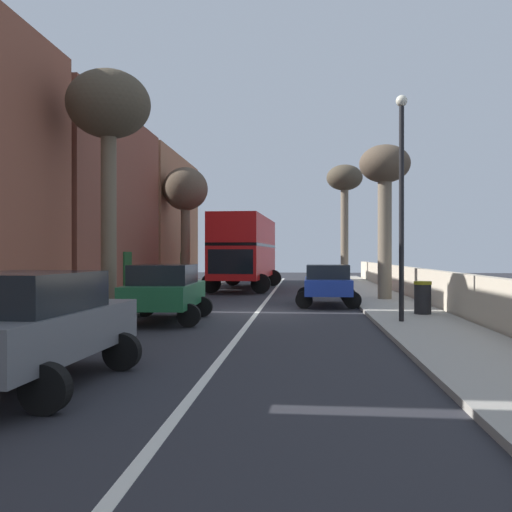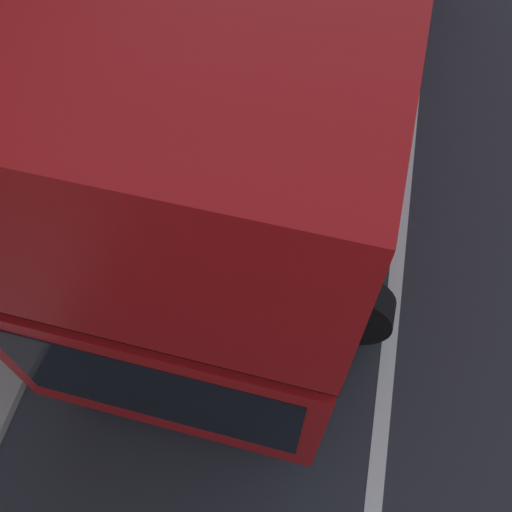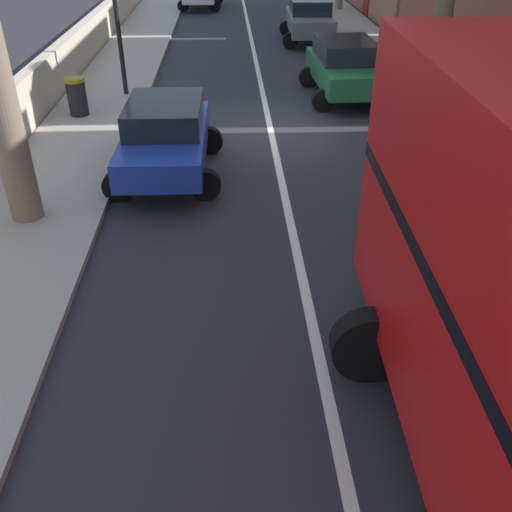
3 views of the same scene
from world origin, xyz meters
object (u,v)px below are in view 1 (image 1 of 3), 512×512
(street_tree_left_2, at_px, (109,114))
(litter_bin_right, at_px, (423,297))
(parked_car_grey_left_2, at_px, (29,323))
(parked_car_blue_right_3, at_px, (327,282))
(street_tree_right_3, at_px, (345,186))
(street_tree_right_1, at_px, (385,178))
(lamppost_right, at_px, (402,189))
(street_tree_left_0, at_px, (185,193))
(double_decker_bus, at_px, (245,248))
(parked_car_green_left_0, at_px, (165,289))

(street_tree_left_2, height_order, litter_bin_right, street_tree_left_2)
(parked_car_grey_left_2, xyz_separation_m, parked_car_blue_right_3, (5.00, 13.92, -0.06))
(street_tree_right_3, bearing_deg, street_tree_left_2, -111.23)
(street_tree_right_1, height_order, street_tree_right_3, street_tree_right_3)
(lamppost_right, bearing_deg, street_tree_right_3, 89.31)
(street_tree_left_0, distance_m, street_tree_right_3, 13.70)
(street_tree_right_1, height_order, litter_bin_right, street_tree_right_1)
(parked_car_grey_left_2, bearing_deg, lamppost_right, 49.55)
(street_tree_right_1, relative_size, street_tree_right_3, 0.77)
(parked_car_blue_right_3, height_order, litter_bin_right, parked_car_blue_right_3)
(parked_car_grey_left_2, relative_size, litter_bin_right, 4.30)
(lamppost_right, bearing_deg, street_tree_right_1, 85.13)
(double_decker_bus, relative_size, parked_car_blue_right_3, 2.53)
(parked_car_grey_left_2, bearing_deg, parked_car_green_left_0, 89.97)
(street_tree_left_2, xyz_separation_m, street_tree_right_3, (9.32, 23.99, 0.49))
(parked_car_green_left_0, bearing_deg, parked_car_blue_right_3, 48.27)
(street_tree_right_1, bearing_deg, street_tree_right_3, 91.22)
(street_tree_right_1, bearing_deg, street_tree_left_0, 140.87)
(parked_car_green_left_0, relative_size, parked_car_blue_right_3, 1.03)
(street_tree_right_1, xyz_separation_m, street_tree_left_2, (-9.70, -6.26, 1.34))
(street_tree_right_3, bearing_deg, street_tree_left_0, -136.30)
(parked_car_green_left_0, bearing_deg, street_tree_right_1, 45.93)
(parked_car_green_left_0, height_order, lamppost_right, lamppost_right)
(double_decker_bus, height_order, parked_car_blue_right_3, double_decker_bus)
(street_tree_left_0, bearing_deg, parked_car_green_left_0, -80.31)
(double_decker_bus, height_order, street_tree_right_1, street_tree_right_1)
(street_tree_right_3, bearing_deg, parked_car_grey_left_2, -101.89)
(parked_car_blue_right_3, relative_size, street_tree_left_0, 0.58)
(street_tree_right_3, bearing_deg, double_decker_bus, -122.64)
(double_decker_bus, relative_size, parked_car_green_left_0, 2.45)
(parked_car_green_left_0, height_order, street_tree_right_1, street_tree_right_1)
(parked_car_grey_left_2, relative_size, street_tree_left_0, 0.64)
(double_decker_bus, bearing_deg, parked_car_green_left_0, -92.92)
(parked_car_grey_left_2, distance_m, street_tree_left_0, 24.94)
(parked_car_green_left_0, bearing_deg, street_tree_right_3, 74.40)
(parked_car_blue_right_3, xyz_separation_m, litter_bin_right, (2.80, -3.92, -0.27))
(street_tree_right_1, distance_m, street_tree_right_3, 17.83)
(parked_car_green_left_0, relative_size, litter_bin_right, 4.09)
(parked_car_green_left_0, distance_m, street_tree_left_0, 16.92)
(street_tree_left_0, height_order, street_tree_right_3, street_tree_right_3)
(parked_car_green_left_0, xyz_separation_m, street_tree_left_0, (-2.74, 16.05, 4.59))
(parked_car_green_left_0, bearing_deg, double_decker_bus, 87.08)
(double_decker_bus, height_order, street_tree_left_0, street_tree_left_0)
(parked_car_grey_left_2, xyz_separation_m, street_tree_right_3, (7.11, 33.78, 6.04))
(parked_car_blue_right_3, relative_size, street_tree_right_1, 0.63)
(street_tree_left_0, distance_m, street_tree_right_1, 13.19)
(parked_car_blue_right_3, height_order, street_tree_left_0, street_tree_left_0)
(double_decker_bus, xyz_separation_m, litter_bin_right, (7.00, -13.93, -1.72))
(street_tree_left_0, bearing_deg, double_decker_bus, -7.08)
(double_decker_bus, distance_m, street_tree_left_0, 4.79)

